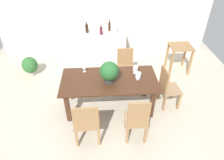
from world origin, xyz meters
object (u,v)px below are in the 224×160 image
object	(u,v)px
chair_foot_end	(167,86)
side_table	(180,53)
dining_table	(109,84)
potted_plant_floor	(30,66)
crystal_vase_left	(135,69)
kitchen_counter	(91,48)
crystal_vase_center_near	(138,75)
wine_bottle_clear	(116,29)
chair_near_right	(137,119)
chair_far_right	(125,65)
flower_centerpiece	(109,72)
wine_bottle_tall	(87,28)
wine_bottle_amber	(109,26)
wine_glass	(84,67)
chair_near_left	(87,122)
wine_bottle_green	(101,31)

from	to	relation	value
chair_foot_end	side_table	size ratio (longest dim) A/B	1.25
dining_table	potted_plant_floor	size ratio (longest dim) A/B	3.76
crystal_vase_left	kitchen_counter	world-z (taller)	crystal_vase_left
crystal_vase_center_near	wine_bottle_clear	bearing A→B (deg)	98.68
chair_near_right	kitchen_counter	bearing A→B (deg)	-71.74
chair_far_right	chair_foot_end	world-z (taller)	chair_foot_end
chair_near_right	kitchen_counter	xyz separation A→B (m)	(-0.88, 2.94, -0.10)
dining_table	chair_foot_end	world-z (taller)	chair_foot_end
chair_far_right	crystal_vase_left	world-z (taller)	chair_far_right
chair_foot_end	flower_centerpiece	size ratio (longest dim) A/B	2.17
chair_near_right	wine_bottle_tall	world-z (taller)	wine_bottle_tall
dining_table	wine_bottle_clear	xyz separation A→B (m)	(0.29, 1.99, 0.39)
flower_centerpiece	chair_near_right	bearing A→B (deg)	-62.94
side_table	flower_centerpiece	bearing A→B (deg)	-144.34
chair_foot_end	potted_plant_floor	world-z (taller)	chair_foot_end
dining_table	wine_bottle_amber	world-z (taller)	wine_bottle_amber
dining_table	side_table	xyz separation A→B (m)	(1.99, 1.37, -0.08)
crystal_vase_left	flower_centerpiece	bearing A→B (deg)	-155.14
potted_plant_floor	wine_bottle_amber	bearing A→B (deg)	18.10
flower_centerpiece	wine_glass	distance (m)	0.67
chair_far_right	wine_bottle_clear	world-z (taller)	wine_bottle_clear
chair_near_left	crystal_vase_left	distance (m)	1.57
chair_far_right	wine_glass	size ratio (longest dim) A/B	6.29
crystal_vase_left	wine_bottle_tall	bearing A→B (deg)	120.68
wine_bottle_tall	potted_plant_floor	world-z (taller)	wine_bottle_tall
chair_near_right	crystal_vase_center_near	size ratio (longest dim) A/B	6.75
kitchen_counter	wine_bottle_clear	size ratio (longest dim) A/B	6.97
crystal_vase_center_near	wine_glass	world-z (taller)	crystal_vase_center_near
wine_bottle_tall	side_table	size ratio (longest dim) A/B	0.39
side_table	potted_plant_floor	bearing A→B (deg)	179.29
chair_near_left	wine_bottle_tall	world-z (taller)	wine_bottle_tall
chair_far_right	crystal_vase_left	xyz separation A→B (m)	(0.12, -0.72, 0.35)
chair_near_right	chair_foot_end	size ratio (longest dim) A/B	1.06
chair_far_right	dining_table	bearing A→B (deg)	-116.40
dining_table	chair_far_right	world-z (taller)	chair_far_right
chair_near_left	crystal_vase_center_near	xyz separation A→B (m)	(1.05, 0.92, 0.31)
crystal_vase_center_near	wine_bottle_green	world-z (taller)	wine_bottle_green
crystal_vase_left	wine_bottle_green	xyz separation A→B (m)	(-0.70, 1.68, 0.16)
wine_glass	side_table	bearing A→B (deg)	22.39
flower_centerpiece	crystal_vase_left	distance (m)	0.65
chair_near_right	chair_near_left	bearing A→B (deg)	1.67
chair_near_right	crystal_vase_left	size ratio (longest dim) A/B	6.23
chair_far_right	wine_bottle_clear	distance (m)	1.20
dining_table	crystal_vase_center_near	size ratio (longest dim) A/B	13.06
wine_glass	side_table	distance (m)	2.73
chair_near_right	wine_bottle_amber	xyz separation A→B (m)	(-0.33, 3.07, 0.49)
crystal_vase_center_near	wine_bottle_amber	distance (m)	2.22
potted_plant_floor	kitchen_counter	bearing A→B (deg)	19.47
wine_glass	wine_bottle_tall	xyz separation A→B (m)	(0.01, 1.71, 0.17)
wine_bottle_amber	crystal_vase_center_near	bearing A→B (deg)	-77.50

